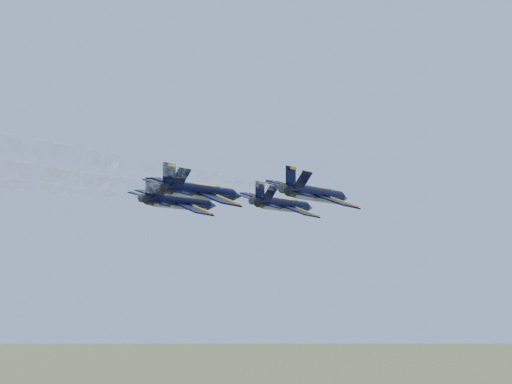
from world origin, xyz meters
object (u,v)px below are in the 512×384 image
Objects in this scene: jet_right at (317,194)px; jet_slot at (202,192)px; jet_lead at (284,205)px; jet_left at (180,202)px.

jet_slot is at bearing -136.84° from jet_right.
jet_lead is 20.37m from jet_slot.
jet_slot is at bearing -41.87° from jet_left.
jet_right and jet_slot have the same top height.
jet_left is 14.46m from jet_slot.
jet_slot is (1.26, -20.34, 0.00)m from jet_lead.
jet_left is (-9.87, -11.10, 0.00)m from jet_lead.
jet_lead is at bearing 135.83° from jet_right.
jet_slot is (-10.04, -10.16, 0.00)m from jet_right.
jet_right is (21.17, 0.93, 0.00)m from jet_left.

